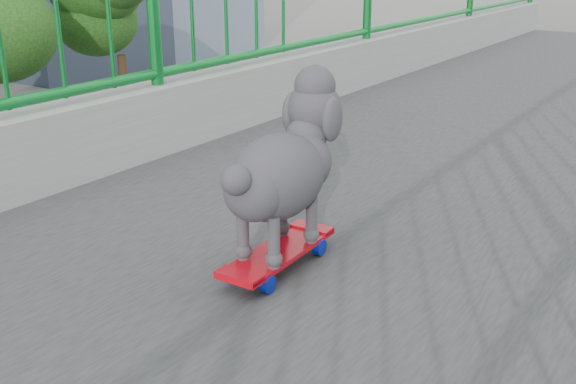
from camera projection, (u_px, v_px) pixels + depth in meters
The scene contains 3 objects.
skateboard at pixel (278, 254), 1.94m from camera, with size 0.15×0.44×0.06m.
poodle at pixel (284, 166), 1.87m from camera, with size 0.24×0.55×0.45m.
car_2 at pixel (67, 255), 16.86m from camera, with size 2.20×4.77×1.33m, color silver.
Camera 1 is at (0.77, 3.84, 7.87)m, focal length 42.00 mm.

